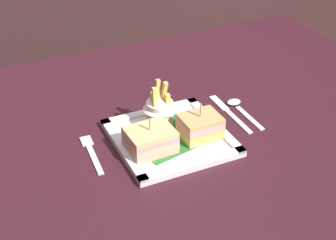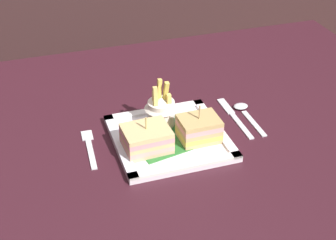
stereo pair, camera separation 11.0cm
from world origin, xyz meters
TOP-DOWN VIEW (x-y plane):
  - dining_table at (0.00, 0.00)m, footprint 1.35×0.95m
  - square_plate at (-0.01, -0.04)m, footprint 0.24×0.24m
  - sandwich_half_left at (-0.07, -0.07)m, footprint 0.10×0.08m
  - sandwich_half_right at (0.05, -0.07)m, footprint 0.09×0.07m
  - fries_cup at (-0.01, 0.01)m, footprint 0.08×0.08m
  - fork at (-0.18, -0.01)m, footprint 0.03×0.14m
  - knife at (0.17, 0.00)m, footprint 0.02×0.18m
  - spoon at (0.20, 0.01)m, footprint 0.04×0.14m

SIDE VIEW (x-z plane):
  - dining_table at x=0.00m, z-range 0.26..0.99m
  - knife at x=0.17m, z-range 0.73..0.73m
  - fork at x=-0.18m, z-range 0.73..0.73m
  - spoon at x=0.20m, z-range 0.73..0.74m
  - square_plate at x=-0.01m, z-range 0.73..0.74m
  - sandwich_half_left at x=-0.07m, z-range 0.72..0.80m
  - sandwich_half_right at x=0.05m, z-range 0.72..0.81m
  - fries_cup at x=-0.01m, z-range 0.73..0.84m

